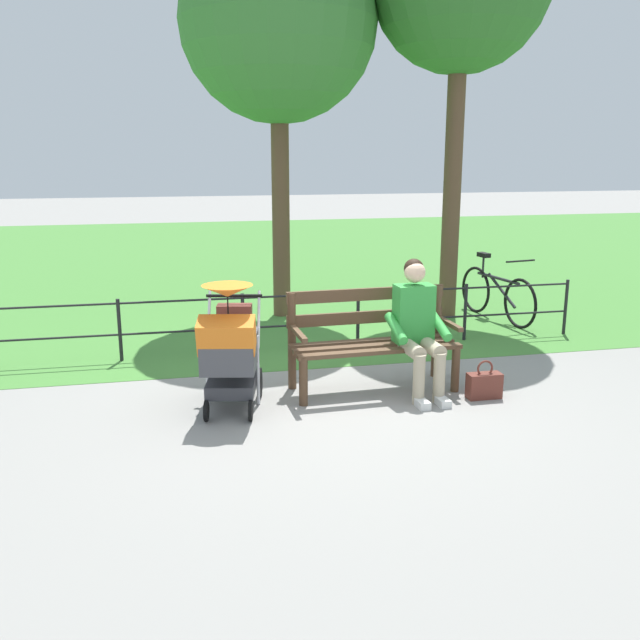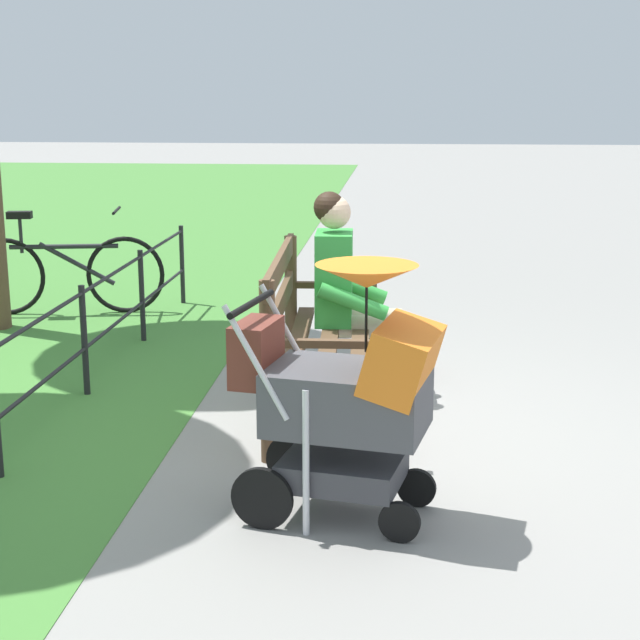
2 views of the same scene
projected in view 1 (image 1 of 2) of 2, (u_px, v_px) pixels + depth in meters
ground_plane at (332, 394)px, 6.62m from camera, size 60.00×60.00×0.00m
grass_lawn at (239, 258)px, 14.97m from camera, size 40.00×16.00×0.01m
park_bench at (371, 335)px, 6.69m from camera, size 1.62×0.66×0.96m
person_on_bench at (418, 324)px, 6.52m from camera, size 0.55×0.74×1.28m
stroller at (230, 346)px, 6.09m from camera, size 0.66×0.96×1.15m
handbag at (484, 385)px, 6.49m from camera, size 0.32×0.14×0.37m
park_fence at (301, 315)px, 7.99m from camera, size 6.80×0.04×0.70m
tree_behind_fence at (278, 23)px, 8.90m from camera, size 2.56×2.56×5.15m
bicycle at (497, 294)px, 9.45m from camera, size 0.45×1.64×0.89m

